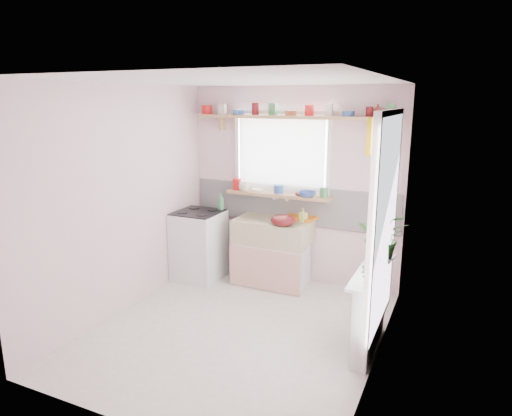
% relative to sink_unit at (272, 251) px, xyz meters
% --- Properties ---
extents(room, '(3.20, 3.20, 3.20)m').
position_rel_sink_unit_xyz_m(room, '(0.81, -0.43, 0.94)').
color(room, silver).
rests_on(room, ground).
extents(sink_unit, '(0.95, 0.65, 1.11)m').
position_rel_sink_unit_xyz_m(sink_unit, '(0.00, 0.00, 0.00)').
color(sink_unit, white).
rests_on(sink_unit, ground).
extents(cooker, '(0.58, 0.58, 0.93)m').
position_rel_sink_unit_xyz_m(cooker, '(-0.95, -0.24, 0.03)').
color(cooker, white).
rests_on(cooker, ground).
extents(radiator_ledge, '(0.22, 0.95, 0.78)m').
position_rel_sink_unit_xyz_m(radiator_ledge, '(1.45, -1.09, -0.03)').
color(radiator_ledge, white).
rests_on(radiator_ledge, ground).
extents(windowsill, '(1.40, 0.22, 0.04)m').
position_rel_sink_unit_xyz_m(windowsill, '(-0.00, 0.19, 0.71)').
color(windowsill, tan).
rests_on(windowsill, room).
extents(pine_shelf, '(2.52, 0.24, 0.04)m').
position_rel_sink_unit_xyz_m(pine_shelf, '(0.15, 0.18, 1.69)').
color(pine_shelf, tan).
rests_on(pine_shelf, room).
extents(shelf_crockery, '(2.47, 0.11, 0.12)m').
position_rel_sink_unit_xyz_m(shelf_crockery, '(0.15, 0.18, 1.76)').
color(shelf_crockery, red).
rests_on(shelf_crockery, pine_shelf).
extents(sill_crockery, '(1.35, 0.11, 0.12)m').
position_rel_sink_unit_xyz_m(sill_crockery, '(-0.00, 0.19, 0.78)').
color(sill_crockery, red).
rests_on(sill_crockery, windowsill).
extents(dish_tray, '(0.44, 0.36, 0.04)m').
position_rel_sink_unit_xyz_m(dish_tray, '(0.30, 0.21, 0.44)').
color(dish_tray, orange).
rests_on(dish_tray, sink_unit).
extents(colander, '(0.38, 0.38, 0.13)m').
position_rel_sink_unit_xyz_m(colander, '(0.21, -0.19, 0.48)').
color(colander, '#520E12').
rests_on(colander, sink_unit).
extents(jade_plant, '(0.48, 0.42, 0.52)m').
position_rel_sink_unit_xyz_m(jade_plant, '(1.48, -0.76, 0.60)').
color(jade_plant, '#306227').
rests_on(jade_plant, radiator_ledge).
extents(fruit_bowl, '(0.32, 0.32, 0.07)m').
position_rel_sink_unit_xyz_m(fruit_bowl, '(1.48, -0.74, 0.38)').
color(fruit_bowl, white).
rests_on(fruit_bowl, radiator_ledge).
extents(herb_pot, '(0.13, 0.10, 0.22)m').
position_rel_sink_unit_xyz_m(herb_pot, '(1.48, -1.49, 0.45)').
color(herb_pot, '#336D2B').
rests_on(herb_pot, radiator_ledge).
extents(soap_bottle_sink, '(0.10, 0.11, 0.17)m').
position_rel_sink_unit_xyz_m(soap_bottle_sink, '(0.37, 0.08, 0.50)').
color(soap_bottle_sink, '#CBD45E').
rests_on(soap_bottle_sink, sink_unit).
extents(sill_cup, '(0.15, 0.15, 0.11)m').
position_rel_sink_unit_xyz_m(sill_cup, '(-0.47, 0.13, 0.78)').
color(sill_cup, beige).
rests_on(sill_cup, windowsill).
extents(sill_bowl, '(0.23, 0.23, 0.07)m').
position_rel_sink_unit_xyz_m(sill_bowl, '(0.40, 0.13, 0.76)').
color(sill_bowl, '#2D4A95').
rests_on(sill_bowl, windowsill).
extents(shelf_vase, '(0.17, 0.17, 0.14)m').
position_rel_sink_unit_xyz_m(shelf_vase, '(1.18, 0.24, 1.78)').
color(shelf_vase, '#AC4335').
rests_on(shelf_vase, pine_shelf).
extents(cooker_bottle, '(0.09, 0.09, 0.22)m').
position_rel_sink_unit_xyz_m(cooker_bottle, '(-0.73, -0.02, 0.59)').
color(cooker_bottle, '#438753').
rests_on(cooker_bottle, cooker).
extents(fruit, '(0.20, 0.14, 0.10)m').
position_rel_sink_unit_xyz_m(fruit, '(1.49, -0.74, 0.43)').
color(fruit, orange).
rests_on(fruit, fruit_bowl).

